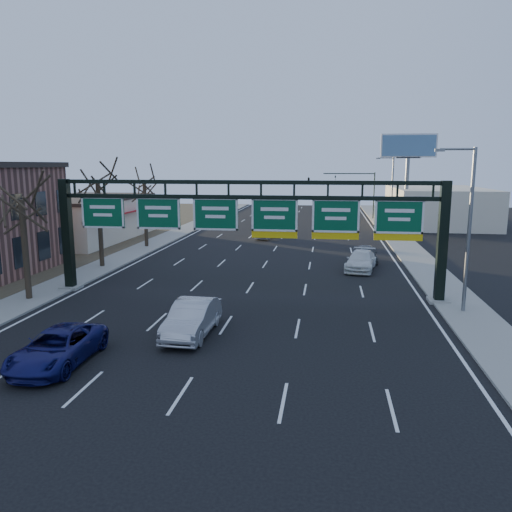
% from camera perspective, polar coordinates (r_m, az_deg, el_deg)
% --- Properties ---
extents(ground, '(160.00, 160.00, 0.00)m').
position_cam_1_polar(ground, '(24.00, -4.43, -9.34)').
color(ground, black).
rests_on(ground, ground).
extents(sidewalk_left, '(3.00, 120.00, 0.12)m').
position_cam_1_polar(sidewalk_left, '(46.36, -14.53, 0.07)').
color(sidewalk_left, gray).
rests_on(sidewalk_left, ground).
extents(sidewalk_right, '(3.00, 120.00, 0.12)m').
position_cam_1_polar(sidewalk_right, '(43.49, 18.37, -0.79)').
color(sidewalk_right, gray).
rests_on(sidewalk_right, ground).
extents(dirt_strip_left, '(21.00, 120.00, 0.06)m').
position_cam_1_polar(dirt_strip_left, '(52.29, -26.96, 0.38)').
color(dirt_strip_left, '#473D2B').
rests_on(dirt_strip_left, ground).
extents(lane_markings, '(21.60, 120.00, 0.01)m').
position_cam_1_polar(lane_markings, '(43.10, 1.38, -0.43)').
color(lane_markings, white).
rests_on(lane_markings, ground).
extents(sign_gantry, '(24.60, 1.20, 7.20)m').
position_cam_1_polar(sign_gantry, '(30.62, -0.99, 3.90)').
color(sign_gantry, black).
rests_on(sign_gantry, ground).
extents(cream_strip, '(10.90, 18.40, 4.70)m').
position_cam_1_polar(cream_strip, '(57.80, -19.18, 4.12)').
color(cream_strip, beige).
rests_on(cream_strip, ground).
extents(building_right_distant, '(12.00, 20.00, 5.00)m').
position_cam_1_polar(building_right_distant, '(73.78, 20.00, 5.41)').
color(building_right_distant, beige).
rests_on(building_right_distant, ground).
extents(tree_gantry, '(3.60, 3.60, 8.48)m').
position_cam_1_polar(tree_gantry, '(32.40, -25.41, 7.67)').
color(tree_gantry, black).
rests_on(tree_gantry, sidewalk_left).
extents(tree_mid, '(3.60, 3.60, 9.24)m').
position_cam_1_polar(tree_mid, '(41.11, -17.74, 9.57)').
color(tree_mid, black).
rests_on(tree_mid, sidewalk_left).
extents(tree_far, '(3.60, 3.60, 8.86)m').
position_cam_1_polar(tree_far, '(50.31, -12.71, 9.44)').
color(tree_far, black).
rests_on(tree_far, sidewalk_left).
extents(streetlight_near, '(2.15, 0.22, 9.00)m').
position_cam_1_polar(streetlight_near, '(29.16, 23.00, 3.64)').
color(streetlight_near, slate).
rests_on(streetlight_near, sidewalk_right).
extents(streetlight_far, '(2.15, 0.22, 9.00)m').
position_cam_1_polar(streetlight_far, '(62.55, 15.17, 7.26)').
color(streetlight_far, slate).
rests_on(streetlight_far, sidewalk_right).
extents(billboard_right, '(7.00, 0.50, 12.00)m').
position_cam_1_polar(billboard_right, '(67.76, 17.00, 10.76)').
color(billboard_right, slate).
rests_on(billboard_right, ground).
extents(traffic_signal_mast, '(10.16, 0.54, 7.00)m').
position_cam_1_polar(traffic_signal_mast, '(77.08, 8.81, 8.33)').
color(traffic_signal_mast, black).
rests_on(traffic_signal_mast, ground).
extents(car_blue_suv, '(2.45, 5.23, 1.45)m').
position_cam_1_polar(car_blue_suv, '(22.27, -21.73, -9.69)').
color(car_blue_suv, '#131454').
rests_on(car_blue_suv, ground).
extents(car_silver_sedan, '(1.88, 5.08, 1.66)m').
position_cam_1_polar(car_silver_sedan, '(24.29, -7.31, -7.09)').
color(car_silver_sedan, '#A8A8AD').
rests_on(car_silver_sedan, ground).
extents(car_white_wagon, '(2.93, 5.36, 1.47)m').
position_cam_1_polar(car_white_wagon, '(39.66, 11.90, -0.53)').
color(car_white_wagon, white).
rests_on(car_white_wagon, ground).
extents(car_grey_far, '(1.81, 4.16, 1.40)m').
position_cam_1_polar(car_grey_far, '(43.18, 12.48, 0.28)').
color(car_grey_far, '#3D4042').
rests_on(car_grey_far, ground).
extents(car_silver_distant, '(2.19, 4.36, 1.37)m').
position_cam_1_polar(car_silver_distant, '(55.44, 1.22, 2.70)').
color(car_silver_distant, '#9F9EA3').
rests_on(car_silver_distant, ground).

